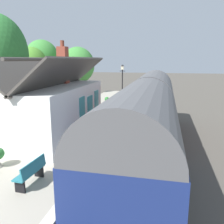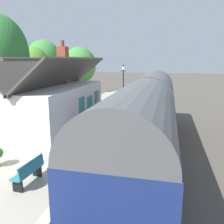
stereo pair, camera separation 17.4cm
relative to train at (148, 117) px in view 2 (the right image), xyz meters
name	(u,v)px [view 2 (the right image)]	position (x,y,z in m)	size (l,w,h in m)	color
ground_plane	(138,134)	(3.73, 0.90, -2.21)	(160.00, 160.00, 0.00)	#4C473F
platform	(90,125)	(3.73, 4.51, -1.75)	(32.00, 5.23, 0.93)	#A39B8C
platform_edge_coping	(122,121)	(3.73, 2.08, -1.28)	(32.00, 0.36, 0.02)	beige
rail_near	(162,135)	(3.73, -0.72, -2.14)	(52.00, 0.08, 0.14)	gray
rail_far	(141,134)	(3.73, 0.72, -2.14)	(52.00, 0.08, 0.14)	gray
train	(148,117)	(0.00, 0.00, 0.00)	(16.63, 2.73, 4.32)	black
station_building	(54,108)	(-0.02, 5.38, 0.25)	(8.12, 3.78, 5.37)	white
bench_by_lamp	(121,97)	(11.70, 3.73, -0.81)	(1.42, 0.50, 0.88)	#26727F
bench_platform_end	(29,171)	(-5.61, 3.55, -0.81)	(1.42, 0.49, 0.88)	#26727F
planter_by_door	(108,101)	(9.46, 4.58, -0.89)	(0.43, 0.43, 0.78)	teal
planter_edge_near	(135,93)	(15.12, 2.75, -0.88)	(0.51, 0.51, 0.77)	gray
lamp_post_platform	(123,77)	(9.22, 3.05, 1.36)	(0.32, 0.50, 3.80)	black
station_sign_board	(125,95)	(8.00, 2.64, -0.10)	(0.96, 0.06, 1.57)	black
tree_behind_building	(79,65)	(17.18, 10.33, 2.23)	(4.24, 4.30, 6.76)	#4C3828
tree_far_right	(44,59)	(17.49, 15.50, 3.06)	(4.46, 4.47, 7.75)	#4C3828
tree_far_left	(33,65)	(13.29, 14.57, 2.36)	(3.59, 3.61, 6.62)	#4C3828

